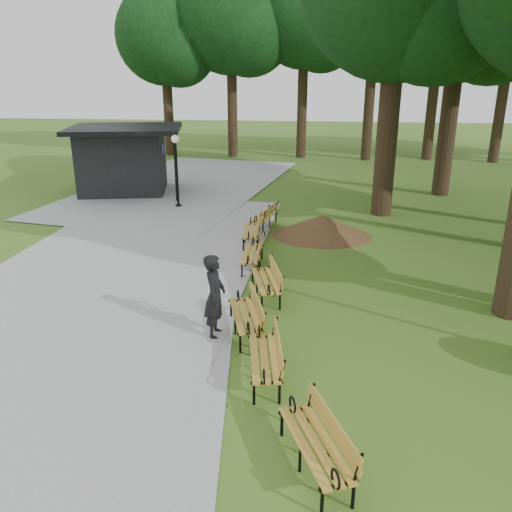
# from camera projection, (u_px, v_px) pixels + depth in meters

# --- Properties ---
(ground) EXTENTS (100.00, 100.00, 0.00)m
(ground) POSITION_uv_depth(u_px,v_px,m) (242.00, 311.00, 12.58)
(ground) COLOR #38601B
(ground) RESTS_ON ground
(path) EXTENTS (12.00, 38.00, 0.06)m
(path) POSITION_uv_depth(u_px,v_px,m) (124.00, 261.00, 15.80)
(path) COLOR gray
(path) RESTS_ON ground
(person) EXTENTS (0.45, 0.68, 1.87)m
(person) POSITION_uv_depth(u_px,v_px,m) (215.00, 296.00, 11.12)
(person) COLOR black
(person) RESTS_ON ground
(kiosk) EXTENTS (5.66, 5.16, 3.07)m
(kiosk) POSITION_uv_depth(u_px,v_px,m) (123.00, 160.00, 24.33)
(kiosk) COLOR black
(kiosk) RESTS_ON ground
(lamp_post) EXTENTS (0.32, 0.32, 3.00)m
(lamp_post) POSITION_uv_depth(u_px,v_px,m) (176.00, 156.00, 21.42)
(lamp_post) COLOR black
(lamp_post) RESTS_ON ground
(dirt_mound) EXTENTS (2.91, 2.91, 0.75)m
(dirt_mound) POSITION_uv_depth(u_px,v_px,m) (322.00, 226.00, 18.16)
(dirt_mound) COLOR #47301C
(dirt_mound) RESTS_ON ground
(bench_0) EXTENTS (1.31, 2.00, 0.88)m
(bench_0) POSITION_uv_depth(u_px,v_px,m) (315.00, 444.00, 7.47)
(bench_0) COLOR #AF8228
(bench_0) RESTS_ON ground
(bench_1) EXTENTS (0.92, 1.98, 0.88)m
(bench_1) POSITION_uv_depth(u_px,v_px,m) (264.00, 357.00, 9.71)
(bench_1) COLOR #AF8228
(bench_1) RESTS_ON ground
(bench_2) EXTENTS (1.12, 2.00, 0.88)m
(bench_2) POSITION_uv_depth(u_px,v_px,m) (245.00, 315.00, 11.38)
(bench_2) COLOR #AF8228
(bench_2) RESTS_ON ground
(bench_3) EXTENTS (1.10, 2.00, 0.88)m
(bench_3) POSITION_uv_depth(u_px,v_px,m) (266.00, 281.00, 13.23)
(bench_3) COLOR #AF8228
(bench_3) RESTS_ON ground
(bench_4) EXTENTS (0.69, 1.92, 0.88)m
(bench_4) POSITION_uv_depth(u_px,v_px,m) (252.00, 254.00, 15.19)
(bench_4) COLOR #AF8228
(bench_4) RESTS_ON ground
(bench_5) EXTENTS (0.79, 1.95, 0.88)m
(bench_5) POSITION_uv_depth(u_px,v_px,m) (251.00, 231.00, 17.32)
(bench_5) COLOR #AF8228
(bench_5) RESTS_ON ground
(bench_6) EXTENTS (1.02, 1.99, 0.88)m
(bench_6) POSITION_uv_depth(u_px,v_px,m) (264.00, 216.00, 19.05)
(bench_6) COLOR #AF8228
(bench_6) RESTS_ON ground
(tree_backdrop) EXTENTS (36.62, 8.82, 16.33)m
(tree_backdrop) POSITION_uv_depth(u_px,v_px,m) (404.00, 22.00, 30.79)
(tree_backdrop) COLOR black
(tree_backdrop) RESTS_ON ground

